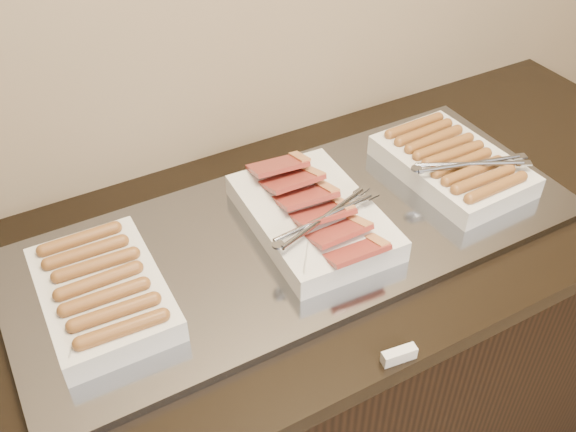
# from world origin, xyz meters

# --- Properties ---
(counter) EXTENTS (2.06, 0.76, 0.90)m
(counter) POSITION_xyz_m (0.00, 2.13, 0.45)
(counter) COLOR black
(counter) RESTS_ON ground
(warming_tray) EXTENTS (1.20, 0.50, 0.02)m
(warming_tray) POSITION_xyz_m (-0.01, 2.13, 0.91)
(warming_tray) COLOR gray
(warming_tray) RESTS_ON counter
(dish_left) EXTENTS (0.22, 0.32, 0.07)m
(dish_left) POSITION_xyz_m (-0.43, 2.13, 0.95)
(dish_left) COLOR silver
(dish_left) RESTS_ON warming_tray
(dish_center) EXTENTS (0.27, 0.39, 0.09)m
(dish_center) POSITION_xyz_m (0.02, 2.13, 0.95)
(dish_center) COLOR silver
(dish_center) RESTS_ON warming_tray
(dish_right) EXTENTS (0.27, 0.35, 0.08)m
(dish_right) POSITION_xyz_m (0.39, 2.13, 0.95)
(dish_right) COLOR silver
(dish_right) RESTS_ON warming_tray
(label_holder) EXTENTS (0.06, 0.03, 0.03)m
(label_holder) POSITION_xyz_m (-0.02, 1.77, 0.91)
(label_holder) COLOR silver
(label_holder) RESTS_ON counter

